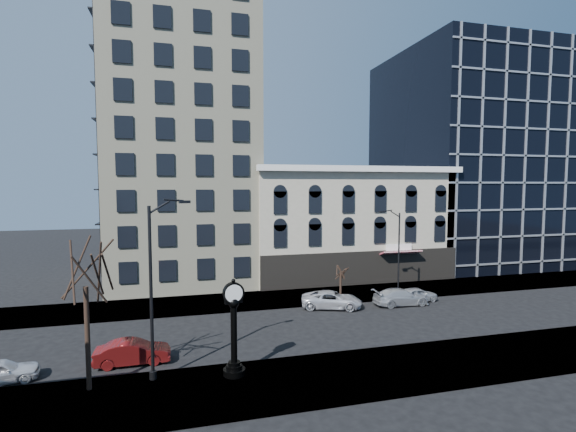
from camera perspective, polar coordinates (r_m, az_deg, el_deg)
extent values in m
plane|color=black|center=(31.35, -1.75, -15.36)|extent=(160.00, 160.00, 0.00)
cube|color=gray|center=(38.81, -4.44, -11.40)|extent=(160.00, 6.00, 0.12)
cube|color=gray|center=(24.18, 2.78, -21.38)|extent=(160.00, 6.00, 0.12)
cube|color=beige|center=(48.54, -14.18, 14.19)|extent=(15.00, 15.00, 38.00)
cube|color=#B8AF97|center=(48.69, 7.85, -1.11)|extent=(22.00, 10.00, 12.00)
cube|color=white|center=(43.76, 10.55, 6.38)|extent=(22.60, 0.80, 0.60)
cube|color=black|center=(44.72, 10.28, -7.06)|extent=(22.00, 0.30, 3.60)
cube|color=maroon|center=(45.78, 15.16, -4.84)|extent=(4.50, 1.18, 0.55)
cube|color=black|center=(63.07, 23.28, 7.07)|extent=(20.00, 20.00, 28.00)
cylinder|color=black|center=(24.61, -7.36, -20.35)|extent=(1.21, 1.21, 0.33)
cylinder|color=black|center=(24.50, -7.36, -19.77)|extent=(0.88, 0.88, 0.22)
cylinder|color=black|center=(24.42, -7.37, -19.34)|extent=(0.66, 0.66, 0.18)
cylinder|color=black|center=(23.80, -7.41, -15.64)|extent=(0.35, 0.35, 3.20)
sphere|color=black|center=(23.27, -7.45, -11.68)|extent=(0.62, 0.62, 0.62)
cube|color=black|center=(23.24, -7.45, -11.42)|extent=(1.02, 0.41, 0.28)
cylinder|color=black|center=(23.13, -7.46, -10.37)|extent=(1.19, 0.54, 1.15)
cylinder|color=white|center=(22.95, -7.40, -10.48)|extent=(0.96, 0.19, 0.97)
cylinder|color=white|center=(23.31, -7.52, -10.25)|extent=(0.96, 0.19, 0.97)
sphere|color=black|center=(22.97, -7.48, -8.77)|extent=(0.22, 0.22, 0.22)
cylinder|color=black|center=(23.56, -18.21, -10.06)|extent=(0.17, 0.17, 9.32)
cylinder|color=black|center=(25.01, -17.96, -19.98)|extent=(0.39, 0.39, 0.43)
cube|color=black|center=(23.43, -13.59, 1.90)|extent=(0.64, 0.41, 0.15)
cylinder|color=black|center=(40.57, 14.91, -5.10)|extent=(0.15, 0.15, 7.82)
cylinder|color=black|center=(41.33, 14.81, -10.21)|extent=(0.33, 0.33, 0.36)
cube|color=black|center=(39.16, 12.94, 0.56)|extent=(0.52, 0.24, 0.13)
cylinder|color=#322219|center=(24.18, -25.73, -14.84)|extent=(0.25, 0.25, 5.32)
cylinder|color=#322219|center=(39.81, 7.21, -9.25)|extent=(0.22, 0.22, 2.26)
imported|color=maroon|center=(27.37, -20.46, -17.04)|extent=(4.29, 1.54, 1.41)
imported|color=silver|center=(36.57, 6.01, -11.32)|extent=(5.66, 3.95, 1.43)
imported|color=#A5A8AD|center=(38.55, 15.19, -10.63)|extent=(4.98, 2.11, 1.43)
imported|color=#A5A8AD|center=(39.96, 17.19, -10.23)|extent=(4.03, 1.99, 1.32)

